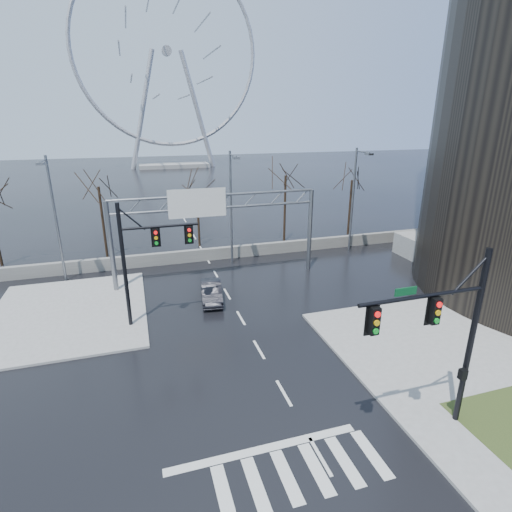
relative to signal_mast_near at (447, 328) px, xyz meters
name	(u,v)px	position (x,y,z in m)	size (l,w,h in m)	color
ground	(284,393)	(-5.14, 4.04, -4.87)	(260.00, 260.00, 0.00)	black
sidewalk_right_ext	(428,339)	(4.86, 6.04, -4.80)	(12.00, 10.00, 0.15)	gray
sidewalk_far	(69,313)	(-16.14, 16.04, -4.80)	(10.00, 12.00, 0.15)	gray
barrier_wall	(207,254)	(-5.14, 24.04, -4.32)	(52.00, 0.50, 1.10)	slate
signal_mast_near	(447,328)	(0.00, 0.00, 0.00)	(5.52, 0.41, 8.00)	black
signal_mast_far	(142,253)	(-11.01, 13.00, -0.04)	(4.72, 0.41, 8.00)	black
sign_gantry	(212,219)	(-5.52, 19.00, 0.31)	(16.36, 0.40, 7.60)	slate
streetlight_left	(54,211)	(-17.14, 22.20, 1.01)	(0.50, 2.55, 10.00)	slate
streetlight_mid	(232,200)	(-3.14, 22.20, 1.01)	(0.50, 2.55, 10.00)	slate
streetlight_right	(355,193)	(8.86, 22.20, 1.01)	(0.50, 2.55, 10.00)	slate
tree_left	(99,195)	(-14.14, 27.54, 1.10)	(3.75, 3.75, 7.50)	black
tree_center	(197,197)	(-5.14, 28.54, 0.30)	(3.25, 3.25, 6.50)	black
tree_right	(285,183)	(3.86, 27.54, 1.34)	(3.90, 3.90, 7.80)	black
tree_far_right	(351,187)	(11.86, 28.04, 0.54)	(3.40, 3.40, 6.80)	black
ferris_wheel	(167,59)	(-0.14, 99.04, 21.26)	(45.00, 6.00, 50.91)	gray
car	(211,292)	(-6.46, 15.32, -4.20)	(1.42, 4.08, 1.35)	black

